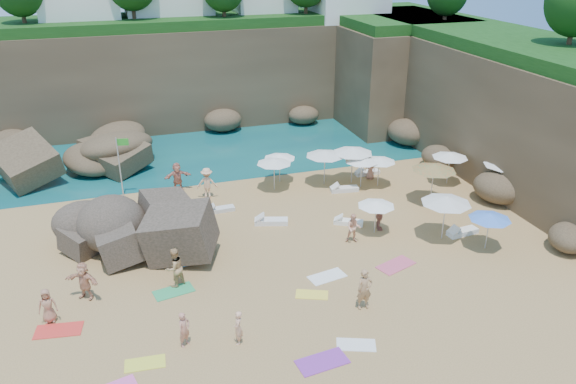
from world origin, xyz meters
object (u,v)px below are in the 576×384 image
object	(u,v)px
person_stand_3	(380,216)
person_stand_4	(370,168)
flag_pole	(121,159)
parasol_0	(325,153)
person_stand_6	(238,328)
parasol_1	(280,156)
rock_outcrop	(140,242)
lounger_0	(221,210)
person_stand_0	(184,329)
person_stand_1	(175,268)
person_stand_5	(177,177)
person_stand_2	(207,183)
parasol_2	(362,159)

from	to	relation	value
person_stand_3	person_stand_4	world-z (taller)	person_stand_3
flag_pole	parasol_0	distance (m)	12.60
person_stand_3	person_stand_6	distance (m)	11.71
person_stand_6	person_stand_4	bearing A→B (deg)	153.20
parasol_0	person_stand_3	distance (m)	6.92
flag_pole	person_stand_3	world-z (taller)	flag_pole
parasol_1	person_stand_6	size ratio (longest dim) A/B	1.42
person_stand_4	person_stand_6	size ratio (longest dim) A/B	1.00
parasol_1	person_stand_3	bearing A→B (deg)	-68.20
rock_outcrop	parasol_0	world-z (taller)	parasol_0
parasol_0	person_stand_3	world-z (taller)	parasol_0
flag_pole	lounger_0	world-z (taller)	flag_pole
flag_pole	lounger_0	size ratio (longest dim) A/B	2.36
lounger_0	person_stand_0	world-z (taller)	person_stand_0
person_stand_1	person_stand_0	bearing A→B (deg)	58.34
flag_pole	person_stand_5	bearing A→B (deg)	-3.23
rock_outcrop	flag_pole	xyz separation A→B (m)	(-0.41, 6.31, 2.42)
person_stand_1	person_stand_5	world-z (taller)	person_stand_1
person_stand_3	lounger_0	bearing A→B (deg)	73.26
person_stand_3	person_stand_5	world-z (taller)	person_stand_5
flag_pole	parasol_1	xyz separation A→B (m)	(9.79, -0.84, -0.62)
person_stand_3	person_stand_5	xyz separation A→B (m)	(-9.75, 8.70, 0.06)
person_stand_0	person_stand_4	world-z (taller)	person_stand_0
person_stand_0	person_stand_1	world-z (taller)	person_stand_1
parasol_0	lounger_0	world-z (taller)	parasol_0
parasol_0	lounger_0	bearing A→B (deg)	-165.16
person_stand_3	person_stand_2	bearing A→B (deg)	64.49
flag_pole	person_stand_0	size ratio (longest dim) A/B	2.51
person_stand_1	person_stand_2	xyz separation A→B (m)	(3.15, 9.11, 0.01)
flag_pole	person_stand_1	xyz separation A→B (m)	(1.69, -10.97, -1.46)
parasol_0	person_stand_1	world-z (taller)	parasol_0
parasol_1	person_stand_5	bearing A→B (deg)	174.25
person_stand_3	person_stand_5	size ratio (longest dim) A/B	0.93
rock_outcrop	person_stand_2	bearing A→B (deg)	45.10
parasol_0	person_stand_1	size ratio (longest dim) A/B	1.28
rock_outcrop	person_stand_1	world-z (taller)	person_stand_1
rock_outcrop	person_stand_0	xyz separation A→B (m)	(1.09, -8.95, 0.76)
parasol_1	lounger_0	bearing A→B (deg)	-145.24
person_stand_2	person_stand_3	bearing A→B (deg)	153.67
lounger_0	person_stand_6	xyz separation A→B (m)	(-1.68, -11.74, 0.60)
person_stand_1	person_stand_3	bearing A→B (deg)	161.46
person_stand_0	person_stand_6	distance (m)	2.09
parasol_1	person_stand_3	size ratio (longest dim) A/B	1.20
person_stand_3	person_stand_6	world-z (taller)	person_stand_3
rock_outcrop	person_stand_0	world-z (taller)	person_stand_0
parasol_0	lounger_0	distance (m)	7.73
person_stand_0	person_stand_5	world-z (taller)	person_stand_5
rock_outcrop	lounger_0	size ratio (longest dim) A/B	4.24
parasol_2	person_stand_6	size ratio (longest dim) A/B	1.52
parasol_2	person_stand_6	world-z (taller)	parasol_2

